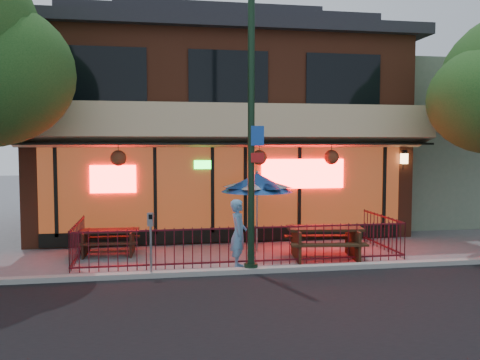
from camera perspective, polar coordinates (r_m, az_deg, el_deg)
The scene contains 11 objects.
ground at distance 12.53m, azimuth 0.89°, elevation -9.84°, with size 80.00×80.00×0.00m, color gray.
curb at distance 12.04m, azimuth 1.33°, elevation -10.12°, with size 80.00×0.25×0.12m, color #999993.
restaurant_building at distance 19.24m, azimuth -3.00°, elevation 7.36°, with size 12.96×9.49×8.05m.
neighbor_building at distance 22.64m, azimuth 20.13°, elevation 3.77°, with size 6.00×7.00×6.00m, color gray.
patio_fence at distance 12.88m, azimuth 0.48°, elevation -6.59°, with size 8.44×2.62×1.00m.
street_light at distance 11.77m, azimuth 1.28°, elevation 4.73°, with size 0.43×0.32×7.00m.
picnic_table_left at distance 14.38m, azimuth -14.48°, elevation -6.35°, with size 1.63×1.28×0.68m.
picnic_table_right at distance 13.63m, azimuth 9.47°, elevation -6.42°, with size 2.11×1.72×0.83m.
patio_umbrella at distance 14.13m, azimuth 1.93°, elevation -0.27°, with size 1.99×2.00×2.28m.
pedestrian at distance 12.39m, azimuth -0.18°, elevation -6.04°, with size 0.61×0.40×1.67m, color #6399C6.
parking_meter_near at distance 11.66m, azimuth -9.99°, elevation -5.95°, with size 0.15×0.14×1.47m.
Camera 1 is at (-2.23, -11.96, 3.00)m, focal length 38.00 mm.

